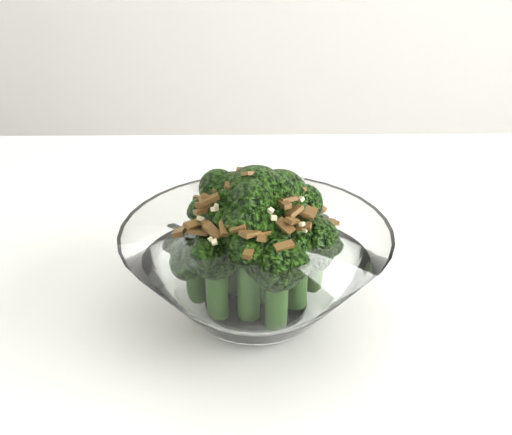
# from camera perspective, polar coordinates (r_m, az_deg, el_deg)

# --- Properties ---
(table) EXTENTS (1.36, 1.08, 0.75)m
(table) POSITION_cam_1_polar(r_m,az_deg,el_deg) (0.65, 10.59, -9.44)
(table) COLOR white
(table) RESTS_ON ground
(broccoli_dish) EXTENTS (0.23, 0.23, 0.15)m
(broccoli_dish) POSITION_cam_1_polar(r_m,az_deg,el_deg) (0.50, -0.03, -4.14)
(broccoli_dish) COLOR white
(broccoli_dish) RESTS_ON table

